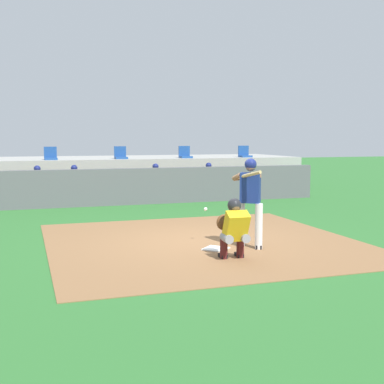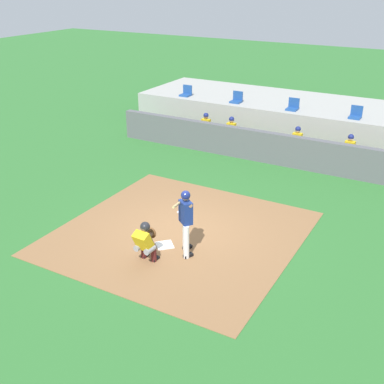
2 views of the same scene
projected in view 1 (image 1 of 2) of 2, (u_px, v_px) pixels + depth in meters
The scene contains 16 objects.
ground_plane at pixel (202, 242), 10.78m from camera, with size 80.00×80.00×0.00m, color #2D6B2D.
dirt_infield at pixel (202, 242), 10.78m from camera, with size 6.40×6.40×0.01m, color olive.
home_plate at pixel (216, 249), 10.03m from camera, with size 0.44×0.44×0.02m, color white.
batter_at_plate at pixel (250, 197), 10.08m from camera, with size 0.52×0.91×1.80m.
catcher_crouched at pixel (234, 227), 9.15m from camera, with size 0.50×1.92×1.13m.
dugout_wall at pixel (137, 186), 16.85m from camera, with size 13.00×0.30×1.20m, color #59595E.
dugout_bench at pixel (131, 194), 17.84m from camera, with size 11.80×0.44×0.45m, color olive.
dugout_player_0 at pixel (38, 185), 16.66m from camera, with size 0.49×0.70×1.30m.
dugout_player_1 at pixel (75, 184), 17.03m from camera, with size 0.49×0.70×1.30m.
dugout_player_2 at pixel (156, 181), 17.92m from camera, with size 0.49×0.70×1.30m.
dugout_player_3 at pixel (210, 180), 18.55m from camera, with size 0.49×0.70×1.30m.
stands_platform at pixel (114, 174), 20.99m from camera, with size 15.00×4.40×1.40m, color #9E9E99.
stadium_seat_1 at pixel (51, 156), 18.65m from camera, with size 0.46×0.46×0.48m.
stadium_seat_2 at pixel (121, 155), 19.47m from camera, with size 0.46×0.46×0.48m.
stadium_seat_3 at pixel (185, 155), 20.29m from camera, with size 0.46×0.46×0.48m.
stadium_seat_4 at pixel (245, 154), 21.10m from camera, with size 0.46×0.46×0.48m.
Camera 1 is at (-3.56, -10.00, 2.21)m, focal length 47.46 mm.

